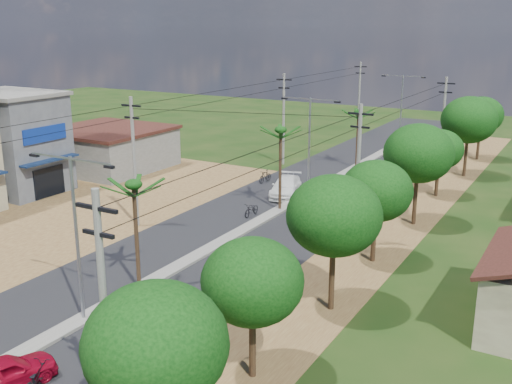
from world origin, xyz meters
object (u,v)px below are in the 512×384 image
car_silver_mid (341,211)px  car_white_far (286,187)px  moto_rider_east (36,378)px  car_red_near (5,374)px

car_silver_mid → car_white_far: size_ratio=0.96×
car_silver_mid → car_white_far: (-6.50, 4.07, -0.07)m
car_white_far → moto_rider_east: bearing=-99.0°
car_white_far → moto_rider_east: (4.07, -28.87, -0.24)m
car_red_near → car_white_far: size_ratio=0.76×
car_silver_mid → car_white_far: 7.67m
car_white_far → moto_rider_east: size_ratio=2.67×
car_white_far → car_silver_mid: bearing=-49.1°
car_red_near → moto_rider_east: 1.21m
car_silver_mid → moto_rider_east: 24.92m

